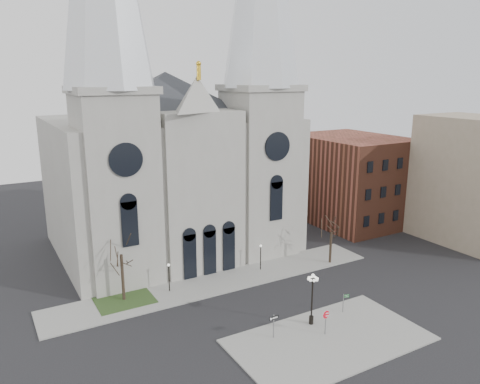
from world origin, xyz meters
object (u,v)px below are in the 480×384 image
globe_lamp (312,293)px  street_name_sign (344,301)px  stop_sign (326,317)px  one_way_sign (274,322)px

globe_lamp → street_name_sign: globe_lamp is taller
stop_sign → street_name_sign: stop_sign is taller
globe_lamp → one_way_sign: globe_lamp is taller
stop_sign → street_name_sign: bearing=45.5°
globe_lamp → one_way_sign: bearing=-177.2°
street_name_sign → one_way_sign: bearing=-161.8°
globe_lamp → one_way_sign: (-4.54, -0.23, -1.74)m
stop_sign → one_way_sign: size_ratio=1.08×
stop_sign → globe_lamp: globe_lamp is taller
globe_lamp → street_name_sign: 4.77m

